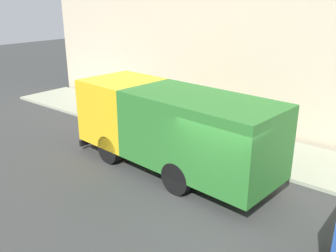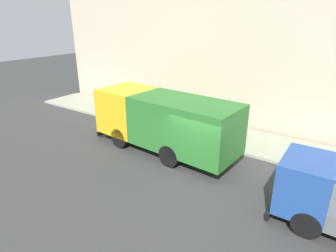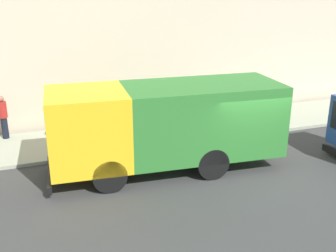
{
  "view_description": "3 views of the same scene",
  "coord_description": "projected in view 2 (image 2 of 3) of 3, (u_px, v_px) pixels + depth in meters",
  "views": [
    {
      "loc": [
        -7.65,
        -4.63,
        5.64
      ],
      "look_at": [
        1.66,
        2.88,
        1.4
      ],
      "focal_mm": 39.23,
      "sensor_mm": 36.0,
      "label": 1
    },
    {
      "loc": [
        -9.12,
        -4.9,
        6.21
      ],
      "look_at": [
        1.33,
        2.21,
        1.35
      ],
      "focal_mm": 30.22,
      "sensor_mm": 36.0,
      "label": 2
    },
    {
      "loc": [
        -10.23,
        6.51,
        5.75
      ],
      "look_at": [
        0.74,
        2.58,
        1.7
      ],
      "focal_mm": 43.39,
      "sensor_mm": 36.0,
      "label": 3
    }
  ],
  "objects": [
    {
      "name": "building_facade",
      "position": [
        259.0,
        28.0,
        14.97
      ],
      "size": [
        0.5,
        30.0,
        11.42
      ],
      "primitive_type": "cube",
      "color": "beige",
      "rests_on": "ground"
    },
    {
      "name": "sidewalk",
      "position": [
        235.0,
        138.0,
        15.37
      ],
      "size": [
        3.21,
        30.0,
        0.12
      ],
      "primitive_type": "cube",
      "color": "#9CA18A",
      "rests_on": "ground"
    },
    {
      "name": "pedestrian_walking",
      "position": [
        154.0,
        107.0,
        17.68
      ],
      "size": [
        0.39,
        0.39,
        1.65
      ],
      "rotation": [
        0.0,
        0.0,
        1.72
      ],
      "color": "brown",
      "rests_on": "sidewalk"
    },
    {
      "name": "ground",
      "position": [
        194.0,
        176.0,
        11.84
      ],
      "size": [
        80.0,
        80.0,
        0.0
      ],
      "primitive_type": "plane",
      "color": "#363837"
    },
    {
      "name": "large_utility_truck",
      "position": [
        164.0,
        120.0,
        13.56
      ],
      "size": [
        2.99,
        7.62,
        2.79
      ],
      "rotation": [
        0.0,
        0.0,
        -0.07
      ],
      "color": "yellow",
      "rests_on": "ground"
    },
    {
      "name": "pedestrian_standing",
      "position": [
        142.0,
        96.0,
        19.86
      ],
      "size": [
        0.45,
        0.45,
        1.69
      ],
      "rotation": [
        0.0,
        0.0,
        1.06
      ],
      "color": "black",
      "rests_on": "sidewalk"
    }
  ]
}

